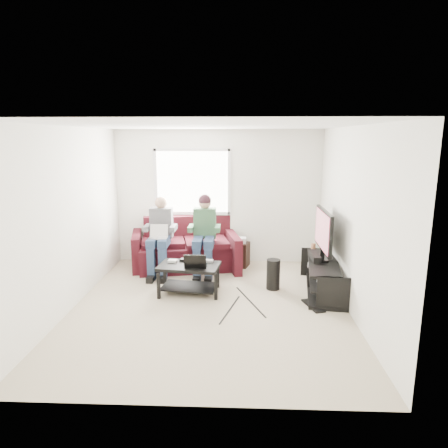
# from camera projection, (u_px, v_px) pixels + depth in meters

# --- Properties ---
(floor) EXTENTS (4.50, 4.50, 0.00)m
(floor) POSITION_uv_depth(u_px,v_px,m) (210.00, 306.00, 5.89)
(floor) COLOR #BDAC93
(floor) RESTS_ON ground
(ceiling) EXTENTS (4.50, 4.50, 0.00)m
(ceiling) POSITION_uv_depth(u_px,v_px,m) (208.00, 126.00, 5.35)
(ceiling) COLOR white
(ceiling) RESTS_ON wall_back
(wall_back) EXTENTS (4.50, 0.00, 4.50)m
(wall_back) POSITION_uv_depth(u_px,v_px,m) (218.00, 197.00, 7.82)
(wall_back) COLOR white
(wall_back) RESTS_ON floor
(wall_front) EXTENTS (4.50, 0.00, 4.50)m
(wall_front) POSITION_uv_depth(u_px,v_px,m) (189.00, 273.00, 3.42)
(wall_front) COLOR white
(wall_front) RESTS_ON floor
(wall_left) EXTENTS (0.00, 4.50, 4.50)m
(wall_left) POSITION_uv_depth(u_px,v_px,m) (70.00, 219.00, 5.70)
(wall_left) COLOR white
(wall_left) RESTS_ON floor
(wall_right) EXTENTS (0.00, 4.50, 4.50)m
(wall_right) POSITION_uv_depth(u_px,v_px,m) (353.00, 222.00, 5.54)
(wall_right) COLOR white
(wall_right) RESTS_ON floor
(window) EXTENTS (1.48, 0.04, 1.28)m
(window) POSITION_uv_depth(u_px,v_px,m) (192.00, 182.00, 7.76)
(window) COLOR white
(window) RESTS_ON wall_back
(sofa) EXTENTS (2.20, 1.29, 0.94)m
(sofa) POSITION_uv_depth(u_px,v_px,m) (185.00, 250.00, 7.63)
(sofa) COLOR #3F0F14
(sofa) RESTS_ON floor
(person_left) EXTENTS (0.40, 0.70, 1.40)m
(person_left) POSITION_uv_depth(u_px,v_px,m) (160.00, 232.00, 7.19)
(person_left) COLOR navy
(person_left) RESTS_ON sofa
(person_right) EXTENTS (0.40, 0.71, 1.44)m
(person_right) POSITION_uv_depth(u_px,v_px,m) (204.00, 229.00, 7.16)
(person_right) COLOR navy
(person_right) RESTS_ON sofa
(laptop_silver) EXTENTS (0.38, 0.34, 0.24)m
(laptop_silver) POSITION_uv_depth(u_px,v_px,m) (158.00, 235.00, 7.03)
(laptop_silver) COLOR silver
(laptop_silver) RESTS_ON person_left
(coffee_table) EXTENTS (1.01, 0.70, 0.47)m
(coffee_table) POSITION_uv_depth(u_px,v_px,m) (189.00, 272.00, 6.34)
(coffee_table) COLOR black
(coffee_table) RESTS_ON floor
(laptop_black) EXTENTS (0.39, 0.32, 0.24)m
(laptop_black) POSITION_uv_depth(u_px,v_px,m) (196.00, 259.00, 6.21)
(laptop_black) COLOR black
(laptop_black) RESTS_ON coffee_table
(controller_a) EXTENTS (0.15, 0.11, 0.04)m
(controller_a) POSITION_uv_depth(u_px,v_px,m) (173.00, 261.00, 6.44)
(controller_a) COLOR silver
(controller_a) RESTS_ON coffee_table
(controller_b) EXTENTS (0.16, 0.12, 0.04)m
(controller_b) POSITION_uv_depth(u_px,v_px,m) (184.00, 260.00, 6.49)
(controller_b) COLOR black
(controller_b) RESTS_ON coffee_table
(controller_c) EXTENTS (0.15, 0.12, 0.04)m
(controller_c) POSITION_uv_depth(u_px,v_px,m) (209.00, 261.00, 6.45)
(controller_c) COLOR gray
(controller_c) RESTS_ON coffee_table
(tv_stand) EXTENTS (0.67, 1.61, 0.51)m
(tv_stand) POSITION_uv_depth(u_px,v_px,m) (322.00, 278.00, 6.42)
(tv_stand) COLOR black
(tv_stand) RESTS_ON floor
(tv) EXTENTS (0.12, 1.10, 0.81)m
(tv) POSITION_uv_depth(u_px,v_px,m) (323.00, 232.00, 6.36)
(tv) COLOR black
(tv) RESTS_ON tv_stand
(soundbar) EXTENTS (0.12, 0.50, 0.10)m
(soundbar) POSITION_uv_depth(u_px,v_px,m) (315.00, 256.00, 6.45)
(soundbar) COLOR black
(soundbar) RESTS_ON tv_stand
(drink_cup) EXTENTS (0.08, 0.08, 0.12)m
(drink_cup) POSITION_uv_depth(u_px,v_px,m) (313.00, 247.00, 6.97)
(drink_cup) COLOR #B3744D
(drink_cup) RESTS_ON tv_stand
(console_white) EXTENTS (0.30, 0.22, 0.06)m
(console_white) POSITION_uv_depth(u_px,v_px,m) (328.00, 283.00, 6.02)
(console_white) COLOR silver
(console_white) RESTS_ON tv_stand
(console_grey) EXTENTS (0.34, 0.26, 0.08)m
(console_grey) POSITION_uv_depth(u_px,v_px,m) (319.00, 267.00, 6.70)
(console_grey) COLOR gray
(console_grey) RESTS_ON tv_stand
(console_black) EXTENTS (0.38, 0.30, 0.07)m
(console_black) POSITION_uv_depth(u_px,v_px,m) (323.00, 274.00, 6.36)
(console_black) COLOR black
(console_black) RESTS_ON tv_stand
(subwoofer) EXTENTS (0.22, 0.22, 0.50)m
(subwoofer) POSITION_uv_depth(u_px,v_px,m) (273.00, 274.00, 6.53)
(subwoofer) COLOR black
(subwoofer) RESTS_ON floor
(keyboard_floor) EXTENTS (0.30, 0.51, 0.03)m
(keyboard_floor) POSITION_uv_depth(u_px,v_px,m) (313.00, 306.00, 5.89)
(keyboard_floor) COLOR black
(keyboard_floor) RESTS_ON floor
(end_table) EXTENTS (0.31, 0.31, 0.57)m
(end_table) POSITION_uv_depth(u_px,v_px,m) (240.00, 253.00, 7.71)
(end_table) COLOR black
(end_table) RESTS_ON floor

